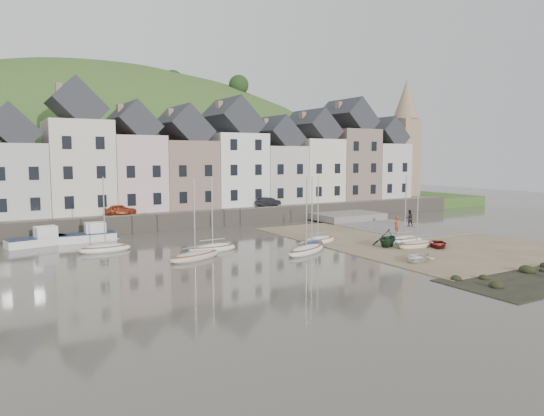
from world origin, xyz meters
TOP-DOWN VIEW (x-y plane):
  - ground at (0.00, 0.00)m, footprint 160.00×160.00m
  - quay_land at (0.00, 32.00)m, footprint 90.00×30.00m
  - quay_street at (0.00, 20.50)m, footprint 70.00×7.00m
  - seawall at (0.00, 17.00)m, footprint 70.00×1.20m
  - beach at (11.00, 0.00)m, footprint 18.00×26.00m
  - slipway at (15.00, 8.00)m, footprint 8.00×18.00m
  - hillside at (-5.00, 60.00)m, footprint 134.40×84.00m
  - townhouse_terrace at (1.76, 24.00)m, footprint 61.05×8.00m
  - church_spire at (34.55, 24.00)m, footprint 4.00×4.00m
  - sailboat_0 at (-14.54, 8.10)m, footprint 4.18×1.65m
  - sailboat_1 at (-6.88, 3.85)m, footprint 4.21×1.67m
  - sailboat_2 at (-9.33, 1.52)m, footprint 4.97×3.10m
  - sailboat_3 at (-0.72, -0.74)m, footprint 5.14×3.51m
  - sailboat_4 at (2.71, 2.52)m, footprint 4.49×2.48m
  - sailboat_5 at (0.84, 0.77)m, footprint 4.31×3.65m
  - sailboat_6 at (9.67, -1.15)m, footprint 3.95×1.55m
  - sailboat_7 at (8.81, -3.41)m, footprint 4.01×1.59m
  - motorboat_0 at (-18.98, 13.67)m, footprint 5.18×2.74m
  - motorboat_2 at (-14.80, 13.97)m, footprint 5.05×1.78m
  - rowboat_white at (4.45, -7.59)m, footprint 3.34×2.91m
  - rowboat_green at (6.67, -2.12)m, footprint 3.64×3.45m
  - rowboat_red at (10.22, -4.48)m, footprint 3.38×3.40m
  - person_red at (12.29, 2.60)m, footprint 0.76×0.69m
  - person_dark at (17.15, 5.68)m, footprint 1.07×0.97m
  - car_left at (-10.57, 19.50)m, footprint 3.38×1.60m
  - car_right at (7.32, 19.50)m, footprint 3.57×2.03m

SIDE VIEW (x-z plane):
  - hillside at x=-5.00m, z-range -59.99..24.01m
  - ground at x=0.00m, z-range 0.00..0.00m
  - beach at x=11.00m, z-range 0.00..0.06m
  - slipway at x=15.00m, z-range 0.00..0.12m
  - sailboat_3 at x=-0.72m, z-range -2.90..3.42m
  - sailboat_2 at x=-9.33m, z-range -2.90..3.42m
  - sailboat_4 at x=2.71m, z-range -2.90..3.42m
  - sailboat_5 at x=0.84m, z-range -2.90..3.42m
  - sailboat_1 at x=-6.88m, z-range -2.89..3.43m
  - sailboat_0 at x=-14.54m, z-range -2.89..3.43m
  - sailboat_7 at x=8.81m, z-range -2.89..3.43m
  - sailboat_6 at x=9.67m, z-range -2.89..3.43m
  - rowboat_red at x=10.22m, z-range 0.06..0.64m
  - rowboat_white at x=4.45m, z-range 0.06..0.64m
  - motorboat_2 at x=-14.80m, z-range -0.27..1.43m
  - motorboat_0 at x=-18.98m, z-range -0.27..1.43m
  - quay_land at x=0.00m, z-range 0.00..1.50m
  - rowboat_green at x=6.67m, z-range 0.06..1.58m
  - seawall at x=0.00m, z-range 0.00..1.80m
  - person_red at x=12.29m, z-range 0.12..1.86m
  - person_dark at x=17.15m, z-range 0.12..1.92m
  - quay_street at x=0.00m, z-range 1.50..1.60m
  - car_right at x=7.32m, z-range 1.60..2.71m
  - car_left at x=-10.57m, z-range 1.60..2.72m
  - townhouse_terrace at x=1.76m, z-range 0.36..14.29m
  - church_spire at x=34.55m, z-range 2.06..20.06m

